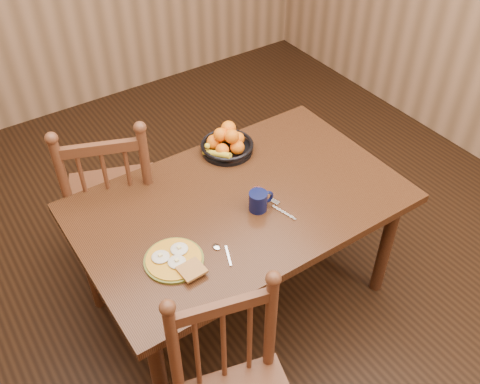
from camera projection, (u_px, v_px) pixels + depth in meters
room at (240, 94)px, 2.24m from camera, size 4.52×5.02×2.72m
dining_table at (240, 212)px, 2.69m from camera, size 1.60×1.00×0.75m
chair_far at (114, 199)px, 2.97m from camera, size 0.63×0.62×1.09m
breakfast_plate at (175, 260)px, 2.32m from camera, size 0.26×0.29×0.04m
fork at (281, 209)px, 2.58m from camera, size 0.05×0.18×0.00m
spoon at (220, 250)px, 2.38m from camera, size 0.06×0.15×0.01m
coffee_mug at (259, 201)px, 2.55m from camera, size 0.13×0.09×0.10m
juice_glass at (257, 197)px, 2.58m from camera, size 0.06×0.06×0.09m
fruit_bowl at (227, 143)px, 2.89m from camera, size 0.29×0.29×0.17m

